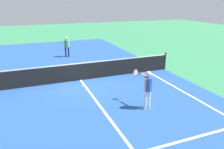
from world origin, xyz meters
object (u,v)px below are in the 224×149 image
(tennis_ball_near_net, at_px, (82,87))
(net, at_px, (80,71))
(player_near, at_px, (148,86))
(player_far, at_px, (67,45))

(tennis_ball_near_net, bearing_deg, net, 78.63)
(player_near, height_order, tennis_ball_near_net, player_near)
(player_near, relative_size, player_far, 1.02)
(net, xyz_separation_m, player_near, (1.67, -4.09, 0.46))
(net, bearing_deg, player_near, -67.78)
(player_near, bearing_deg, net, 112.22)
(net, height_order, tennis_ball_near_net, net)
(player_far, height_order, tennis_ball_near_net, player_far)
(player_near, distance_m, player_far, 9.57)
(net, height_order, player_near, player_near)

